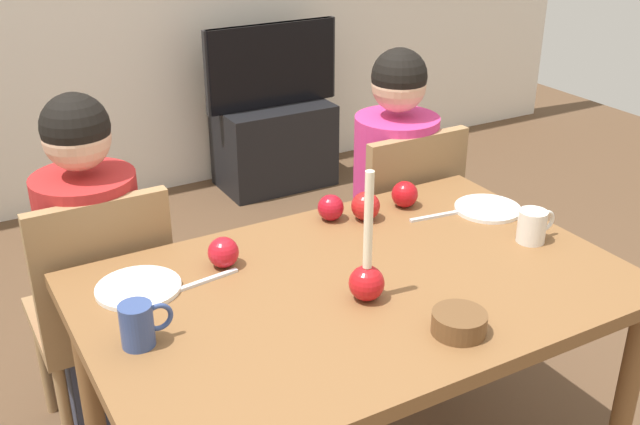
% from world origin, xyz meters
% --- Properties ---
extents(dining_table, '(1.40, 0.90, 0.75)m').
position_xyz_m(dining_table, '(0.00, 0.00, 0.67)').
color(dining_table, brown).
rests_on(dining_table, ground).
extents(chair_left, '(0.40, 0.40, 0.90)m').
position_xyz_m(chair_left, '(-0.53, 0.61, 0.51)').
color(chair_left, '#99754C').
rests_on(chair_left, ground).
extents(chair_right, '(0.40, 0.40, 0.90)m').
position_xyz_m(chair_right, '(0.56, 0.61, 0.51)').
color(chair_right, '#99754C').
rests_on(chair_right, ground).
extents(person_left_child, '(0.30, 0.30, 1.17)m').
position_xyz_m(person_left_child, '(-0.53, 0.64, 0.57)').
color(person_left_child, '#33384C').
rests_on(person_left_child, ground).
extents(person_right_child, '(0.30, 0.30, 1.17)m').
position_xyz_m(person_right_child, '(0.56, 0.64, 0.57)').
color(person_right_child, '#33384C').
rests_on(person_right_child, ground).
extents(tv_stand, '(0.64, 0.40, 0.48)m').
position_xyz_m(tv_stand, '(0.89, 2.30, 0.24)').
color(tv_stand, black).
rests_on(tv_stand, ground).
extents(tv, '(0.79, 0.05, 0.46)m').
position_xyz_m(tv, '(0.89, 2.30, 0.71)').
color(tv, black).
rests_on(tv, tv_stand).
extents(candle_centerpiece, '(0.09, 0.09, 0.34)m').
position_xyz_m(candle_centerpiece, '(-0.02, -0.08, 0.82)').
color(candle_centerpiece, red).
rests_on(candle_centerpiece, dining_table).
extents(plate_left, '(0.22, 0.22, 0.01)m').
position_xyz_m(plate_left, '(-0.51, 0.25, 0.76)').
color(plate_left, white).
rests_on(plate_left, dining_table).
extents(plate_right, '(0.21, 0.21, 0.01)m').
position_xyz_m(plate_right, '(0.59, 0.18, 0.76)').
color(plate_right, white).
rests_on(plate_right, dining_table).
extents(mug_left, '(0.12, 0.08, 0.10)m').
position_xyz_m(mug_left, '(-0.57, 0.01, 0.80)').
color(mug_left, '#33477F').
rests_on(mug_left, dining_table).
extents(mug_right, '(0.13, 0.08, 0.10)m').
position_xyz_m(mug_right, '(0.56, -0.05, 0.80)').
color(mug_right, silver).
rests_on(mug_right, dining_table).
extents(fork_left, '(0.18, 0.04, 0.01)m').
position_xyz_m(fork_left, '(-0.34, 0.20, 0.75)').
color(fork_left, silver).
rests_on(fork_left, dining_table).
extents(fork_right, '(0.18, 0.04, 0.01)m').
position_xyz_m(fork_right, '(0.42, 0.22, 0.75)').
color(fork_right, silver).
rests_on(fork_right, dining_table).
extents(bowl_walnuts, '(0.13, 0.13, 0.05)m').
position_xyz_m(bowl_walnuts, '(0.08, -0.31, 0.78)').
color(bowl_walnuts, brown).
rests_on(bowl_walnuts, dining_table).
extents(apple_near_candle, '(0.09, 0.09, 0.09)m').
position_xyz_m(apple_near_candle, '(0.22, 0.31, 0.79)').
color(apple_near_candle, '#B31919').
rests_on(apple_near_candle, dining_table).
extents(apple_by_left_plate, '(0.08, 0.08, 0.08)m').
position_xyz_m(apple_by_left_plate, '(0.13, 0.36, 0.79)').
color(apple_by_left_plate, '#AD111F').
rests_on(apple_by_left_plate, dining_table).
extents(apple_by_right_mug, '(0.08, 0.08, 0.08)m').
position_xyz_m(apple_by_right_mug, '(0.38, 0.33, 0.79)').
color(apple_by_right_mug, '#B00F15').
rests_on(apple_by_right_mug, dining_table).
extents(apple_far_edge, '(0.08, 0.08, 0.08)m').
position_xyz_m(apple_far_edge, '(-0.27, 0.25, 0.79)').
color(apple_far_edge, red).
rests_on(apple_far_edge, dining_table).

